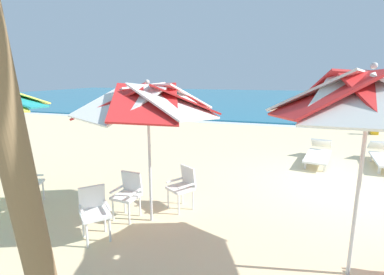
{
  "coord_description": "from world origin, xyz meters",
  "views": [
    {
      "loc": [
        -1.37,
        -7.22,
        2.64
      ],
      "look_at": [
        -3.72,
        0.08,
        1.0
      ],
      "focal_mm": 27.29,
      "sensor_mm": 36.0,
      "label": 1
    }
  ],
  "objects_px": {
    "beach_umbrella_0": "(370,97)",
    "plastic_chair_3": "(183,185)",
    "plastic_chair_2": "(128,192)",
    "beachgoer_seated": "(374,128)",
    "plastic_chair_5": "(26,181)",
    "sun_lounger_1": "(318,154)",
    "beach_umbrella_1": "(148,101)",
    "plastic_chair_1": "(94,209)"
  },
  "relations": [
    {
      "from": "plastic_chair_5",
      "to": "beachgoer_seated",
      "type": "height_order",
      "value": "beachgoer_seated"
    },
    {
      "from": "beach_umbrella_0",
      "to": "beachgoer_seated",
      "type": "height_order",
      "value": "beach_umbrella_0"
    },
    {
      "from": "plastic_chair_2",
      "to": "beach_umbrella_1",
      "type": "bearing_deg",
      "value": -0.35
    },
    {
      "from": "plastic_chair_2",
      "to": "sun_lounger_1",
      "type": "height_order",
      "value": "plastic_chair_2"
    },
    {
      "from": "plastic_chair_3",
      "to": "sun_lounger_1",
      "type": "distance_m",
      "value": 5.15
    },
    {
      "from": "plastic_chair_2",
      "to": "beachgoer_seated",
      "type": "distance_m",
      "value": 12.43
    },
    {
      "from": "plastic_chair_5",
      "to": "beachgoer_seated",
      "type": "relative_size",
      "value": 0.94
    },
    {
      "from": "beach_umbrella_0",
      "to": "plastic_chair_3",
      "type": "relative_size",
      "value": 3.22
    },
    {
      "from": "beach_umbrella_0",
      "to": "beach_umbrella_1",
      "type": "bearing_deg",
      "value": 170.33
    },
    {
      "from": "plastic_chair_3",
      "to": "plastic_chair_5",
      "type": "bearing_deg",
      "value": -165.88
    },
    {
      "from": "beachgoer_seated",
      "to": "beach_umbrella_0",
      "type": "bearing_deg",
      "value": -104.97
    },
    {
      "from": "plastic_chair_3",
      "to": "beachgoer_seated",
      "type": "bearing_deg",
      "value": 59.68
    },
    {
      "from": "beach_umbrella_1",
      "to": "plastic_chair_3",
      "type": "relative_size",
      "value": 2.97
    },
    {
      "from": "sun_lounger_1",
      "to": "beach_umbrella_0",
      "type": "bearing_deg",
      "value": -91.06
    },
    {
      "from": "plastic_chair_2",
      "to": "sun_lounger_1",
      "type": "relative_size",
      "value": 0.39
    },
    {
      "from": "beach_umbrella_0",
      "to": "plastic_chair_5",
      "type": "height_order",
      "value": "beach_umbrella_0"
    },
    {
      "from": "beachgoer_seated",
      "to": "beach_umbrella_1",
      "type": "bearing_deg",
      "value": -120.28
    },
    {
      "from": "beach_umbrella_0",
      "to": "plastic_chair_1",
      "type": "relative_size",
      "value": 3.22
    },
    {
      "from": "beach_umbrella_0",
      "to": "sun_lounger_1",
      "type": "distance_m",
      "value": 5.86
    },
    {
      "from": "beach_umbrella_0",
      "to": "beachgoer_seated",
      "type": "xyz_separation_m",
      "value": [
        2.96,
        11.07,
        -2.1
      ]
    },
    {
      "from": "sun_lounger_1",
      "to": "beach_umbrella_1",
      "type": "bearing_deg",
      "value": -123.75
    },
    {
      "from": "beachgoer_seated",
      "to": "plastic_chair_2",
      "type": "bearing_deg",
      "value": -122.15
    },
    {
      "from": "plastic_chair_1",
      "to": "plastic_chair_3",
      "type": "relative_size",
      "value": 1.0
    },
    {
      "from": "beach_umbrella_0",
      "to": "beachgoer_seated",
      "type": "relative_size",
      "value": 3.02
    },
    {
      "from": "plastic_chair_5",
      "to": "plastic_chair_2",
      "type": "bearing_deg",
      "value": 3.11
    },
    {
      "from": "beachgoer_seated",
      "to": "plastic_chair_1",
      "type": "bearing_deg",
      "value": -120.88
    },
    {
      "from": "plastic_chair_2",
      "to": "plastic_chair_5",
      "type": "distance_m",
      "value": 2.32
    },
    {
      "from": "plastic_chair_5",
      "to": "beachgoer_seated",
      "type": "distance_m",
      "value": 13.9
    },
    {
      "from": "plastic_chair_2",
      "to": "beachgoer_seated",
      "type": "height_order",
      "value": "beachgoer_seated"
    },
    {
      "from": "plastic_chair_1",
      "to": "plastic_chair_2",
      "type": "height_order",
      "value": "same"
    },
    {
      "from": "plastic_chair_1",
      "to": "beach_umbrella_1",
      "type": "bearing_deg",
      "value": 51.94
    },
    {
      "from": "beach_umbrella_0",
      "to": "plastic_chair_5",
      "type": "relative_size",
      "value": 3.22
    },
    {
      "from": "plastic_chair_3",
      "to": "plastic_chair_5",
      "type": "xyz_separation_m",
      "value": [
        -3.17,
        -0.8,
        0.0
      ]
    },
    {
      "from": "beach_umbrella_1",
      "to": "plastic_chair_1",
      "type": "height_order",
      "value": "beach_umbrella_1"
    },
    {
      "from": "beach_umbrella_0",
      "to": "plastic_chair_3",
      "type": "xyz_separation_m",
      "value": [
        -2.8,
        1.22,
        -1.89
      ]
    },
    {
      "from": "beach_umbrella_0",
      "to": "beachgoer_seated",
      "type": "distance_m",
      "value": 11.65
    },
    {
      "from": "beach_umbrella_1",
      "to": "plastic_chair_5",
      "type": "xyz_separation_m",
      "value": [
        -2.79,
        -0.12,
        -1.72
      ]
    },
    {
      "from": "beach_umbrella_1",
      "to": "plastic_chair_5",
      "type": "height_order",
      "value": "beach_umbrella_1"
    },
    {
      "from": "sun_lounger_1",
      "to": "plastic_chair_5",
      "type": "bearing_deg",
      "value": -140.3
    },
    {
      "from": "beach_umbrella_1",
      "to": "plastic_chair_2",
      "type": "xyz_separation_m",
      "value": [
        -0.47,
        0.0,
        -1.72
      ]
    },
    {
      "from": "beach_umbrella_0",
      "to": "plastic_chair_2",
      "type": "bearing_deg",
      "value": 171.51
    },
    {
      "from": "beachgoer_seated",
      "to": "plastic_chair_3",
      "type": "bearing_deg",
      "value": -120.32
    }
  ]
}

